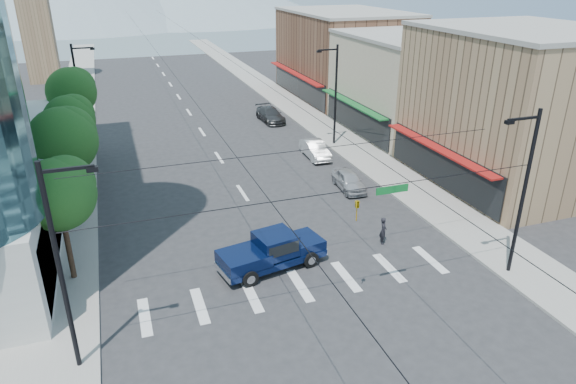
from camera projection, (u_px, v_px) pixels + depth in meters
name	position (u px, v px, depth m)	size (l,w,h in m)	color
ground	(315.00, 301.00, 25.19)	(160.00, 160.00, 0.00)	#28282B
sidewalk_left	(76.00, 117.00, 56.11)	(4.00, 120.00, 0.15)	gray
sidewalk_right	(283.00, 99.00, 63.36)	(4.00, 120.00, 0.15)	gray
shop_near	(518.00, 109.00, 37.67)	(12.00, 14.00, 11.00)	#8C6B4C
shop_mid	(413.00, 85.00, 50.17)	(12.00, 14.00, 9.00)	tan
shop_far	(344.00, 55.00, 63.80)	(12.00, 18.00, 10.00)	brown
clock_tower	(32.00, 3.00, 69.51)	(4.80, 4.80, 20.40)	#8C6B4C
tree_near	(61.00, 191.00, 25.11)	(3.65, 3.64, 6.71)	black
tree_midnear	(65.00, 138.00, 30.92)	(4.09, 4.09, 7.52)	black
tree_midfar	(71.00, 118.00, 37.21)	(3.65, 3.64, 6.71)	black
tree_far	(73.00, 90.00, 43.02)	(4.09, 4.09, 7.52)	black
signal_rig	(330.00, 226.00, 22.52)	(21.80, 0.20, 9.00)	black
lamp_pole_nw	(80.00, 90.00, 45.91)	(2.00, 0.25, 9.00)	black
lamp_pole_ne	(334.00, 92.00, 45.44)	(2.00, 0.25, 9.00)	black
pickup_truck	(272.00, 251.00, 27.64)	(6.20, 3.18, 2.00)	#061132
pedestrian	(383.00, 230.00, 30.19)	(0.61, 0.40, 1.68)	black
parked_car_near	(349.00, 180.00, 37.69)	(1.62, 4.02, 1.37)	#AFAEB3
parked_car_mid	(315.00, 149.00, 44.01)	(1.52, 4.37, 1.44)	silver
parked_car_far	(270.00, 115.00, 54.33)	(2.02, 4.98, 1.45)	#323335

